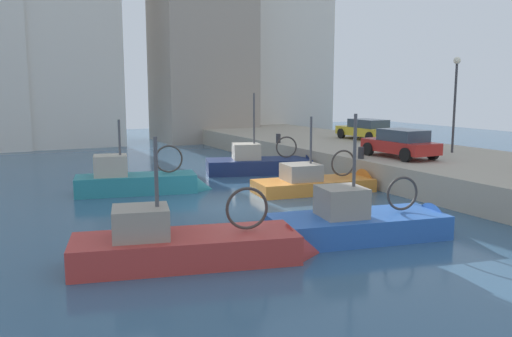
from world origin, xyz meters
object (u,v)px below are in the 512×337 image
at_px(fishing_boat_blue, 369,233).
at_px(fishing_boat_teal, 142,189).
at_px(parked_car_yellow, 367,129).
at_px(fishing_boat_orange, 323,189).
at_px(fishing_boat_red, 199,258).
at_px(fishing_boat_navy, 265,171).
at_px(mooring_bollard_north, 278,138).
at_px(quay_streetlamp, 456,89).
at_px(parked_car_red, 401,143).
at_px(mooring_bollard_mid, 361,153).

bearing_deg(fishing_boat_blue, fishing_boat_teal, 113.83).
bearing_deg(parked_car_yellow, fishing_boat_orange, -137.44).
bearing_deg(fishing_boat_red, fishing_boat_blue, -1.55).
relative_size(fishing_boat_blue, fishing_boat_navy, 0.97).
distance_m(parked_car_yellow, mooring_bollard_north, 6.02).
bearing_deg(quay_streetlamp, parked_car_yellow, 87.69).
bearing_deg(fishing_boat_red, mooring_bollard_north, 54.61).
bearing_deg(fishing_boat_red, fishing_boat_teal, 83.75).
bearing_deg(parked_car_red, mooring_bollard_north, 102.36).
xyz_separation_m(fishing_boat_orange, fishing_boat_red, (-8.23, -6.54, -0.01)).
distance_m(parked_car_red, mooring_bollard_north, 8.79).
height_order(fishing_boat_teal, fishing_boat_navy, fishing_boat_navy).
bearing_deg(parked_car_yellow, fishing_boat_navy, -165.14).
bearing_deg(mooring_bollard_north, mooring_bollard_mid, -90.00).
xyz_separation_m(fishing_boat_orange, parked_car_red, (4.50, 0.17, 1.78)).
xyz_separation_m(fishing_boat_teal, parked_car_yellow, (15.73, 4.62, 1.74)).
relative_size(mooring_bollard_mid, mooring_bollard_north, 1.00).
distance_m(fishing_boat_orange, quay_streetlamp, 9.36).
bearing_deg(fishing_boat_red, quay_streetlamp, 23.16).
height_order(fishing_boat_blue, quay_streetlamp, quay_streetlamp).
distance_m(fishing_boat_blue, mooring_bollard_mid, 9.28).
bearing_deg(fishing_boat_blue, parked_car_red, 43.29).
xyz_separation_m(mooring_bollard_mid, mooring_bollard_north, (0.00, 8.00, 0.00)).
xyz_separation_m(fishing_boat_navy, parked_car_yellow, (8.46, 2.25, 1.77)).
bearing_deg(fishing_boat_blue, mooring_bollard_mid, 54.00).
distance_m(fishing_boat_navy, quay_streetlamp, 10.56).
bearing_deg(parked_car_yellow, fishing_boat_red, -139.38).
height_order(fishing_boat_orange, mooring_bollard_mid, fishing_boat_orange).
xyz_separation_m(fishing_boat_orange, mooring_bollard_mid, (2.62, 0.74, 1.36)).
bearing_deg(quay_streetlamp, fishing_boat_red, -156.84).
bearing_deg(fishing_boat_blue, parked_car_yellow, 52.08).
xyz_separation_m(fishing_boat_navy, mooring_bollard_north, (2.51, 3.11, 1.36)).
bearing_deg(quay_streetlamp, mooring_bollard_mid, 177.82).
height_order(mooring_bollard_mid, quay_streetlamp, quay_streetlamp).
bearing_deg(fishing_boat_navy, fishing_boat_blue, -103.17).
distance_m(fishing_boat_red, mooring_bollard_north, 18.79).
bearing_deg(fishing_boat_navy, fishing_boat_red, -124.44).
height_order(fishing_boat_orange, fishing_boat_red, fishing_boat_red).
bearing_deg(parked_car_yellow, quay_streetlamp, -92.31).
bearing_deg(mooring_bollard_mid, fishing_boat_navy, 117.21).
bearing_deg(parked_car_red, quay_streetlamp, 5.40).
height_order(fishing_boat_navy, parked_car_yellow, fishing_boat_navy).
xyz_separation_m(fishing_boat_red, mooring_bollard_mid, (10.85, 7.27, 1.37)).
bearing_deg(fishing_boat_orange, fishing_boat_navy, 88.88).
distance_m(fishing_boat_blue, mooring_bollard_north, 16.40).
relative_size(fishing_boat_teal, fishing_boat_red, 0.89).
bearing_deg(parked_car_yellow, mooring_bollard_mid, -129.82).
height_order(mooring_bollard_north, quay_streetlamp, quay_streetlamp).
relative_size(fishing_boat_red, parked_car_yellow, 1.58).
bearing_deg(fishing_boat_navy, parked_car_yellow, 14.86).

